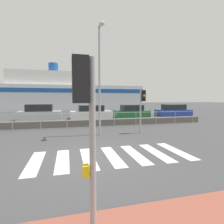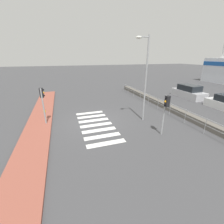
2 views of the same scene
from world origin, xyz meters
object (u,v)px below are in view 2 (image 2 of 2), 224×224
Objects in this scene: traffic_light_near at (43,99)px; streetlamp at (144,71)px; parked_car_silver at (189,92)px; traffic_light_far at (166,107)px.

streetlamp is (1.57, 7.22, 1.84)m from traffic_light_near.
traffic_light_near is at bearing -102.29° from streetlamp.
streetlamp is at bearing -63.61° from parked_car_silver.
traffic_light_far is 11.67m from parked_car_silver.
streetlamp reaches higher than traffic_light_near.
traffic_light_far is 0.43× the size of streetlamp.
streetlamp is (-2.66, -0.12, 1.88)m from traffic_light_far.
streetlamp is at bearing -177.43° from traffic_light_far.
traffic_light_far is (4.23, 7.33, -0.04)m from traffic_light_near.
streetlamp reaches higher than parked_car_silver.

